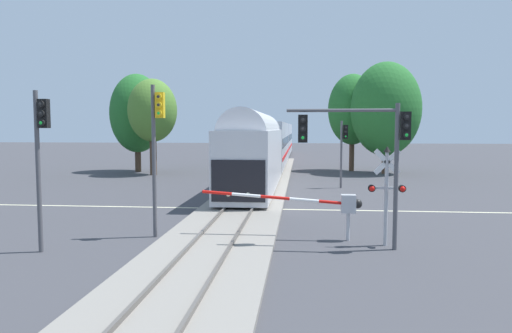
% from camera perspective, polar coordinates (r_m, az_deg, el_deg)
% --- Properties ---
extents(ground_plane, '(220.00, 220.00, 0.00)m').
position_cam_1_polar(ground_plane, '(26.01, -1.67, -5.05)').
color(ground_plane, '#3D3D42').
extents(road_centre_stripe, '(44.00, 0.20, 0.01)m').
position_cam_1_polar(road_centre_stripe, '(26.01, -1.67, -5.04)').
color(road_centre_stripe, beige).
rests_on(road_centre_stripe, ground).
extents(railway_track, '(4.40, 80.00, 0.32)m').
position_cam_1_polar(railway_track, '(25.99, -1.67, -4.84)').
color(railway_track, gray).
rests_on(railway_track, ground).
extents(commuter_train, '(3.04, 63.30, 5.16)m').
position_cam_1_polar(commuter_train, '(53.62, 2.02, 2.89)').
color(commuter_train, silver).
rests_on(commuter_train, railway_track).
extents(crossing_gate_near, '(6.29, 0.40, 1.92)m').
position_cam_1_polar(crossing_gate_near, '(18.81, 8.68, -4.39)').
color(crossing_gate_near, '#B7B7BC').
rests_on(crossing_gate_near, ground).
extents(crossing_signal_mast, '(1.36, 0.44, 3.71)m').
position_cam_1_polar(crossing_signal_mast, '(18.25, 15.32, -2.16)').
color(crossing_signal_mast, '#B2B2B7').
rests_on(crossing_signal_mast, ground).
extents(traffic_signal_far_side, '(0.53, 0.38, 4.88)m').
position_cam_1_polar(traffic_signal_far_side, '(35.07, 10.39, 2.77)').
color(traffic_signal_far_side, '#4C4C51').
rests_on(traffic_signal_far_side, ground).
extents(traffic_signal_near_left, '(0.53, 0.38, 5.67)m').
position_cam_1_polar(traffic_signal_near_left, '(18.17, -24.32, 2.38)').
color(traffic_signal_near_left, '#4C4C51').
rests_on(traffic_signal_near_left, ground).
extents(traffic_signal_median, '(0.53, 0.38, 6.07)m').
position_cam_1_polar(traffic_signal_median, '(19.30, -11.78, 3.57)').
color(traffic_signal_median, '#4C4C51').
rests_on(traffic_signal_median, ground).
extents(traffic_signal_near_right, '(4.36, 0.38, 5.25)m').
position_cam_1_polar(traffic_signal_near_right, '(17.42, 12.87, 3.09)').
color(traffic_signal_near_right, '#4C4C51').
rests_on(traffic_signal_near_right, ground).
extents(oak_far_right, '(6.57, 6.57, 10.56)m').
position_cam_1_polar(oak_far_right, '(47.05, 15.21, 6.62)').
color(oak_far_right, '#4C3828').
rests_on(oak_far_right, ground).
extents(oak_behind_train, '(4.49, 4.49, 8.86)m').
position_cam_1_polar(oak_behind_train, '(45.20, -12.25, 6.50)').
color(oak_behind_train, '#4C3828').
rests_on(oak_behind_train, ground).
extents(elm_centre_background, '(4.87, 4.87, 9.76)m').
position_cam_1_polar(elm_centre_background, '(49.31, 11.43, 6.67)').
color(elm_centre_background, '#4C3828').
rests_on(elm_centre_background, ground).
extents(pine_left_background, '(5.32, 5.32, 9.67)m').
position_cam_1_polar(pine_left_background, '(48.99, -14.00, 6.15)').
color(pine_left_background, '#4C3828').
rests_on(pine_left_background, ground).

